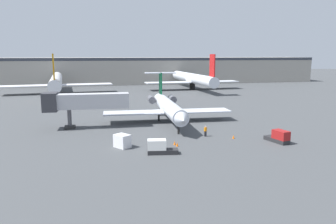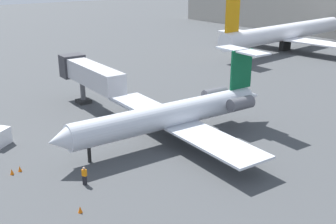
{
  "view_description": "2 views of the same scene",
  "coord_description": "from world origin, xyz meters",
  "px_view_note": "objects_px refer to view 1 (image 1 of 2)",
  "views": [
    {
      "loc": [
        -12.81,
        -60.74,
        12.8
      ],
      "look_at": [
        0.03,
        -4.15,
        2.52
      ],
      "focal_mm": 34.62,
      "sensor_mm": 36.0,
      "label": 1
    },
    {
      "loc": [
        33.88,
        -26.89,
        17.85
      ],
      "look_at": [
        1.88,
        -2.42,
        3.86
      ],
      "focal_mm": 43.92,
      "sensor_mm": 36.0,
      "label": 2
    }
  ],
  "objects_px": {
    "cargo_container_uld": "(122,141)",
    "traffic_cone_far": "(175,143)",
    "baggage_tug_lead": "(159,148)",
    "parked_airliner_west_end": "(56,81)",
    "ground_crew_marshaller": "(205,131)",
    "regional_jet": "(168,106)",
    "baggage_tug_trailing": "(279,137)",
    "traffic_cone_mid": "(233,137)",
    "parked_airliner_west_mid": "(193,79)",
    "jet_bridge": "(81,102)",
    "traffic_cone_near": "(177,144)"
  },
  "relations": [
    {
      "from": "cargo_container_uld",
      "to": "traffic_cone_far",
      "type": "relative_size",
      "value": 4.82
    },
    {
      "from": "baggage_tug_lead",
      "to": "parked_airliner_west_end",
      "type": "distance_m",
      "value": 75.9
    },
    {
      "from": "ground_crew_marshaller",
      "to": "regional_jet",
      "type": "bearing_deg",
      "value": 104.39
    },
    {
      "from": "baggage_tug_trailing",
      "to": "cargo_container_uld",
      "type": "xyz_separation_m",
      "value": [
        -22.77,
        2.61,
        0.08
      ]
    },
    {
      "from": "baggage_tug_lead",
      "to": "traffic_cone_far",
      "type": "xyz_separation_m",
      "value": [
        2.97,
        3.7,
        -0.56
      ]
    },
    {
      "from": "baggage_tug_trailing",
      "to": "traffic_cone_mid",
      "type": "bearing_deg",
      "value": 147.05
    },
    {
      "from": "baggage_tug_trailing",
      "to": "parked_airliner_west_mid",
      "type": "xyz_separation_m",
      "value": [
        9.29,
        73.73,
        3.25
      ]
    },
    {
      "from": "regional_jet",
      "to": "baggage_tug_trailing",
      "type": "distance_m",
      "value": 22.57
    },
    {
      "from": "traffic_cone_far",
      "to": "parked_airliner_west_end",
      "type": "xyz_separation_m",
      "value": [
        -23.34,
        69.34,
        3.87
      ]
    },
    {
      "from": "baggage_tug_lead",
      "to": "regional_jet",
      "type": "bearing_deg",
      "value": 74.22
    },
    {
      "from": "jet_bridge",
      "to": "baggage_tug_trailing",
      "type": "relative_size",
      "value": 3.49
    },
    {
      "from": "traffic_cone_mid",
      "to": "parked_airliner_west_mid",
      "type": "xyz_separation_m",
      "value": [
        14.87,
        70.11,
        3.82
      ]
    },
    {
      "from": "traffic_cone_mid",
      "to": "parked_airliner_west_end",
      "type": "relative_size",
      "value": 0.01
    },
    {
      "from": "regional_jet",
      "to": "parked_airliner_west_mid",
      "type": "distance_m",
      "value": 59.34
    },
    {
      "from": "ground_crew_marshaller",
      "to": "traffic_cone_near",
      "type": "relative_size",
      "value": 3.07
    },
    {
      "from": "jet_bridge",
      "to": "baggage_tug_trailing",
      "type": "height_order",
      "value": "jet_bridge"
    },
    {
      "from": "regional_jet",
      "to": "parked_airliner_west_mid",
      "type": "bearing_deg",
      "value": 68.32
    },
    {
      "from": "parked_airliner_west_end",
      "to": "ground_crew_marshaller",
      "type": "bearing_deg",
      "value": -65.95
    },
    {
      "from": "traffic_cone_near",
      "to": "traffic_cone_mid",
      "type": "height_order",
      "value": "same"
    },
    {
      "from": "baggage_tug_trailing",
      "to": "traffic_cone_far",
      "type": "bearing_deg",
      "value": 171.78
    },
    {
      "from": "traffic_cone_near",
      "to": "parked_airliner_west_mid",
      "type": "xyz_separation_m",
      "value": [
        24.44,
        72.3,
        3.82
      ]
    },
    {
      "from": "jet_bridge",
      "to": "traffic_cone_near",
      "type": "bearing_deg",
      "value": -47.66
    },
    {
      "from": "regional_jet",
      "to": "parked_airliner_west_end",
      "type": "relative_size",
      "value": 0.62
    },
    {
      "from": "regional_jet",
      "to": "baggage_tug_lead",
      "type": "xyz_separation_m",
      "value": [
        -5.67,
        -20.08,
        -2.17
      ]
    },
    {
      "from": "jet_bridge",
      "to": "traffic_cone_far",
      "type": "xyz_separation_m",
      "value": [
        13.4,
        -14.1,
        -4.43
      ]
    },
    {
      "from": "baggage_tug_lead",
      "to": "baggage_tug_trailing",
      "type": "xyz_separation_m",
      "value": [
        18.29,
        1.48,
        0.0
      ]
    },
    {
      "from": "cargo_container_uld",
      "to": "baggage_tug_trailing",
      "type": "bearing_deg",
      "value": -6.54
    },
    {
      "from": "baggage_tug_lead",
      "to": "cargo_container_uld",
      "type": "distance_m",
      "value": 6.07
    },
    {
      "from": "jet_bridge",
      "to": "traffic_cone_far",
      "type": "height_order",
      "value": "jet_bridge"
    },
    {
      "from": "regional_jet",
      "to": "cargo_container_uld",
      "type": "relative_size",
      "value": 10.21
    },
    {
      "from": "traffic_cone_mid",
      "to": "traffic_cone_near",
      "type": "bearing_deg",
      "value": -167.08
    },
    {
      "from": "traffic_cone_near",
      "to": "parked_airliner_west_mid",
      "type": "distance_m",
      "value": 76.42
    },
    {
      "from": "traffic_cone_far",
      "to": "parked_airliner_west_mid",
      "type": "height_order",
      "value": "parked_airliner_west_mid"
    },
    {
      "from": "baggage_tug_lead",
      "to": "traffic_cone_mid",
      "type": "height_order",
      "value": "baggage_tug_lead"
    },
    {
      "from": "parked_airliner_west_end",
      "to": "parked_airliner_west_mid",
      "type": "xyz_separation_m",
      "value": [
        47.96,
        2.17,
        -0.06
      ]
    },
    {
      "from": "traffic_cone_far",
      "to": "parked_airliner_west_end",
      "type": "bearing_deg",
      "value": 108.61
    },
    {
      "from": "baggage_tug_lead",
      "to": "traffic_cone_near",
      "type": "height_order",
      "value": "baggage_tug_lead"
    },
    {
      "from": "baggage_tug_lead",
      "to": "ground_crew_marshaller",
      "type": "bearing_deg",
      "value": 39.66
    },
    {
      "from": "parked_airliner_west_mid",
      "to": "parked_airliner_west_end",
      "type": "bearing_deg",
      "value": -177.41
    },
    {
      "from": "regional_jet",
      "to": "parked_airliner_west_mid",
      "type": "relative_size",
      "value": 0.64
    },
    {
      "from": "jet_bridge",
      "to": "traffic_cone_far",
      "type": "relative_size",
      "value": 26.77
    },
    {
      "from": "traffic_cone_mid",
      "to": "parked_airliner_west_end",
      "type": "height_order",
      "value": "parked_airliner_west_end"
    },
    {
      "from": "traffic_cone_mid",
      "to": "baggage_tug_lead",
      "type": "bearing_deg",
      "value": -158.14
    },
    {
      "from": "jet_bridge",
      "to": "parked_airliner_west_end",
      "type": "distance_m",
      "value": 56.13
    },
    {
      "from": "regional_jet",
      "to": "traffic_cone_far",
      "type": "height_order",
      "value": "regional_jet"
    },
    {
      "from": "traffic_cone_mid",
      "to": "jet_bridge",
      "type": "bearing_deg",
      "value": 151.24
    },
    {
      "from": "regional_jet",
      "to": "ground_crew_marshaller",
      "type": "bearing_deg",
      "value": -75.61
    },
    {
      "from": "cargo_container_uld",
      "to": "traffic_cone_near",
      "type": "distance_m",
      "value": 7.75
    },
    {
      "from": "baggage_tug_lead",
      "to": "traffic_cone_near",
      "type": "xyz_separation_m",
      "value": [
        3.15,
        2.91,
        -0.56
      ]
    },
    {
      "from": "jet_bridge",
      "to": "ground_crew_marshaller",
      "type": "relative_size",
      "value": 8.71
    }
  ]
}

